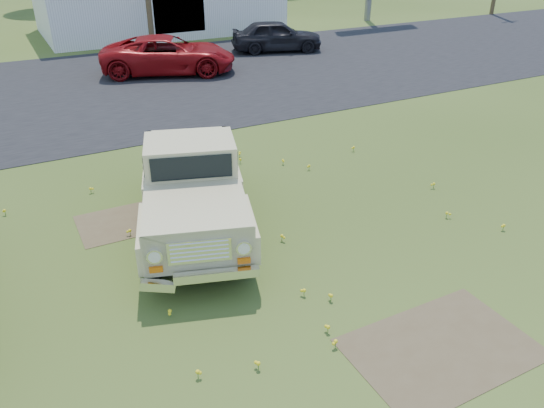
{
  "coord_description": "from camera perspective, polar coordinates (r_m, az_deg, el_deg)",
  "views": [
    {
      "loc": [
        -3.95,
        -7.49,
        6.13
      ],
      "look_at": [
        0.47,
        1.0,
        1.02
      ],
      "focal_mm": 35.0,
      "sensor_mm": 36.0,
      "label": 1
    }
  ],
  "objects": [
    {
      "name": "ground",
      "position": [
        10.45,
        0.23,
        -7.83
      ],
      "size": [
        140.0,
        140.0,
        0.0
      ],
      "primitive_type": "plane",
      "color": "#364917",
      "rests_on": "ground"
    },
    {
      "name": "asphalt_lot",
      "position": [
        23.64,
        -17.31,
        11.8
      ],
      "size": [
        90.0,
        14.0,
        0.02
      ],
      "primitive_type": "cube",
      "color": "black",
      "rests_on": "ground"
    },
    {
      "name": "dirt_patch_a",
      "position": [
        9.35,
        17.75,
        -14.56
      ],
      "size": [
        3.0,
        2.0,
        0.01
      ],
      "primitive_type": "cube",
      "color": "brown",
      "rests_on": "ground"
    },
    {
      "name": "dirt_patch_b",
      "position": [
        12.73,
        -15.26,
        -1.79
      ],
      "size": [
        2.2,
        1.6,
        0.01
      ],
      "primitive_type": "cube",
      "color": "brown",
      "rests_on": "ground"
    },
    {
      "name": "vintage_pickup_truck",
      "position": [
        11.72,
        -8.55,
        2.06
      ],
      "size": [
        3.87,
        6.19,
        2.1
      ],
      "primitive_type": null,
      "rotation": [
        0.0,
        0.0,
        -0.3
      ],
      "color": "tan",
      "rests_on": "ground"
    },
    {
      "name": "red_pickup",
      "position": [
        25.25,
        -11.07,
        15.45
      ],
      "size": [
        6.52,
        4.64,
        1.65
      ],
      "primitive_type": "imported",
      "rotation": [
        0.0,
        0.0,
        1.21
      ],
      "color": "maroon",
      "rests_on": "ground"
    },
    {
      "name": "dark_sedan",
      "position": [
        29.38,
        0.49,
        17.63
      ],
      "size": [
        5.08,
        3.28,
        1.61
      ],
      "primitive_type": "imported",
      "rotation": [
        0.0,
        0.0,
        1.25
      ],
      "color": "black",
      "rests_on": "ground"
    }
  ]
}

